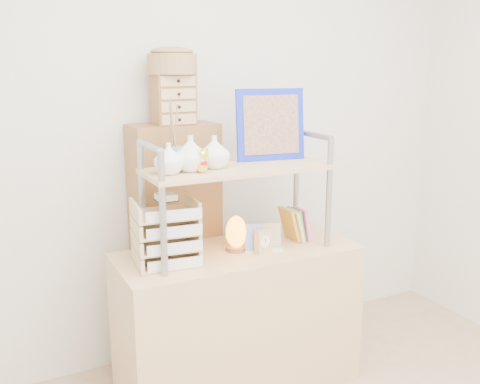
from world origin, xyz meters
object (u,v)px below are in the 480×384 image
object	(u,v)px
desk	(238,320)
salt_lamp	(236,233)
cabinet	(176,248)
letter_tray	(167,236)

from	to	relation	value
desk	salt_lamp	distance (m)	0.47
desk	cabinet	bearing A→B (deg)	117.22
cabinet	desk	bearing A→B (deg)	-64.17
cabinet	salt_lamp	size ratio (longest dim) A/B	7.58
desk	letter_tray	world-z (taller)	letter_tray
desk	cabinet	size ratio (longest dim) A/B	0.89
cabinet	salt_lamp	xyz separation A→B (m)	(0.18, -0.37, 0.17)
salt_lamp	desk	bearing A→B (deg)	-16.26
desk	cabinet	world-z (taller)	cabinet
desk	cabinet	xyz separation A→B (m)	(-0.19, 0.37, 0.30)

